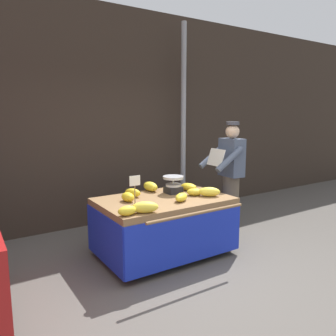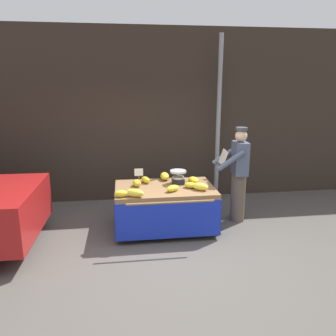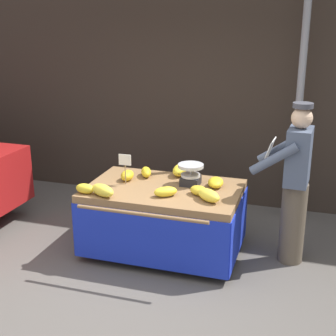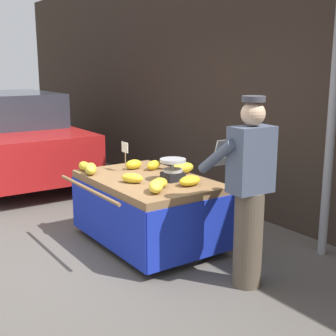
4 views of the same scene
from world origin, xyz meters
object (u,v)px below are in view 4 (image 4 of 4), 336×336
at_px(street_pole, 334,93).
at_px(vendor_person, 249,192).
at_px(banana_bunch_8, 84,166).
at_px(parked_car, 11,137).
at_px(banana_bunch_4, 160,183).
at_px(banana_bunch_2, 156,186).
at_px(price_sign, 125,150).
at_px(banana_bunch_0, 154,165).
at_px(banana_bunch_7, 91,169).
at_px(banana_cart, 148,196).
at_px(banana_bunch_5, 134,164).
at_px(banana_bunch_6, 190,181).
at_px(banana_bunch_3, 132,178).
at_px(banana_bunch_1, 183,168).
at_px(weighing_scale, 173,170).

bearing_deg(street_pole, vendor_person, -87.28).
xyz_separation_m(banana_bunch_8, parked_car, (-3.23, 0.08, -0.07)).
bearing_deg(banana_bunch_4, banana_bunch_2, -45.48).
xyz_separation_m(banana_bunch_4, banana_bunch_8, (-1.14, -0.31, 0.00)).
xyz_separation_m(price_sign, banana_bunch_2, (0.98, -0.21, -0.19)).
height_order(banana_bunch_0, banana_bunch_7, banana_bunch_7).
bearing_deg(street_pole, banana_bunch_2, -114.43).
distance_m(banana_bunch_7, parked_car, 3.44).
distance_m(banana_cart, price_sign, 0.63).
distance_m(banana_bunch_5, parked_car, 3.52).
distance_m(street_pole, banana_bunch_7, 2.71).
bearing_deg(vendor_person, banana_bunch_8, -163.16).
bearing_deg(vendor_person, banana_bunch_5, -176.50).
xyz_separation_m(banana_bunch_5, banana_bunch_8, (-0.26, -0.52, -0.00)).
bearing_deg(banana_cart, banana_bunch_0, 137.29).
bearing_deg(banana_bunch_6, banana_bunch_0, 173.28).
xyz_separation_m(banana_cart, banana_bunch_3, (0.10, -0.25, 0.26)).
xyz_separation_m(banana_bunch_1, banana_bunch_6, (0.47, -0.26, -0.01)).
xyz_separation_m(banana_bunch_2, banana_bunch_4, (-0.13, 0.14, -0.01)).
relative_size(price_sign, banana_bunch_5, 1.60).
relative_size(street_pole, banana_bunch_5, 16.02).
relative_size(banana_bunch_0, parked_car, 0.06).
relative_size(banana_bunch_3, banana_bunch_7, 0.82).
bearing_deg(banana_bunch_2, banana_bunch_7, -169.88).
xyz_separation_m(banana_bunch_4, banana_bunch_6, (0.11, 0.29, 0.00)).
height_order(street_pole, banana_bunch_7, street_pole).
bearing_deg(banana_bunch_2, parked_car, -178.86).
bearing_deg(banana_bunch_2, street_pole, 65.57).
bearing_deg(banana_bunch_8, banana_bunch_7, -4.61).
relative_size(street_pole, price_sign, 9.98).
distance_m(banana_bunch_3, vendor_person, 1.33).
distance_m(banana_bunch_2, banana_bunch_4, 0.19).
height_order(weighing_scale, banana_bunch_0, weighing_scale).
xyz_separation_m(vendor_person, parked_car, (-5.30, -0.54, -0.12)).
height_order(banana_bunch_4, banana_bunch_8, banana_bunch_8).
xyz_separation_m(banana_cart, banana_bunch_7, (-0.52, -0.43, 0.27)).
distance_m(banana_bunch_1, banana_bunch_7, 1.04).
relative_size(price_sign, banana_bunch_2, 1.20).
bearing_deg(banana_bunch_1, banana_bunch_3, -86.29).
xyz_separation_m(price_sign, banana_bunch_1, (0.48, 0.47, -0.18)).
xyz_separation_m(banana_cart, banana_bunch_5, (-0.46, 0.10, 0.26)).
relative_size(banana_bunch_6, banana_bunch_7, 0.88).
height_order(street_pole, price_sign, street_pole).
bearing_deg(banana_bunch_4, banana_bunch_8, -164.75).
xyz_separation_m(banana_bunch_0, banana_bunch_8, (-0.42, -0.70, -0.00)).
relative_size(weighing_scale, banana_bunch_6, 1.08).
bearing_deg(parked_car, banana_bunch_6, 6.55).
xyz_separation_m(price_sign, banana_bunch_0, (0.13, 0.31, -0.19)).
relative_size(banana_bunch_6, vendor_person, 0.15).
bearing_deg(banana_cart, banana_bunch_8, -149.97).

